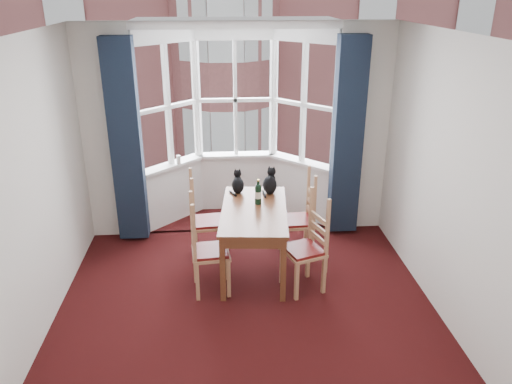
{
  "coord_description": "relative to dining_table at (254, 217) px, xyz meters",
  "views": [
    {
      "loc": [
        -0.24,
        -4.09,
        3.18
      ],
      "look_at": [
        0.15,
        1.05,
        1.05
      ],
      "focal_mm": 35.0,
      "sensor_mm": 36.0,
      "label": 1
    }
  ],
  "objects": [
    {
      "name": "wall_left",
      "position": [
        -2.13,
        -1.14,
        0.7
      ],
      "size": [
        0.0,
        4.5,
        4.5
      ],
      "primitive_type": "plane",
      "rotation": [
        1.57,
        0.0,
        1.57
      ],
      "color": "silver",
      "rests_on": "floor"
    },
    {
      "name": "candle_tall",
      "position": [
        -0.96,
        1.46,
        0.24
      ],
      "size": [
        0.06,
        0.06,
        0.12
      ],
      "primitive_type": "cylinder",
      "color": "white",
      "rests_on": "bay_window"
    },
    {
      "name": "chair_right_far",
      "position": [
        0.64,
        0.31,
        -0.22
      ],
      "size": [
        0.42,
        0.43,
        0.92
      ],
      "color": "tan",
      "rests_on": "floor"
    },
    {
      "name": "tenement_building",
      "position": [
        -0.13,
        12.87,
        0.9
      ],
      "size": [
        18.4,
        7.8,
        15.2
      ],
      "color": "#A25754",
      "rests_on": "street"
    },
    {
      "name": "wine_bottle",
      "position": [
        0.06,
        0.15,
        0.24
      ],
      "size": [
        0.08,
        0.08,
        0.31
      ],
      "color": "black",
      "rests_on": "dining_table"
    },
    {
      "name": "cat_left",
      "position": [
        -0.16,
        0.52,
        0.22
      ],
      "size": [
        0.16,
        0.22,
        0.3
      ],
      "color": "black",
      "rests_on": "dining_table"
    },
    {
      "name": "wall_back_pier_right",
      "position": [
        1.52,
        1.11,
        0.7
      ],
      "size": [
        0.7,
        0.12,
        2.8
      ],
      "primitive_type": "cube",
      "color": "silver",
      "rests_on": "floor"
    },
    {
      "name": "floor",
      "position": [
        -0.13,
        -1.14,
        -0.7
      ],
      "size": [
        4.5,
        4.5,
        0.0
      ],
      "primitive_type": "plane",
      "color": "black",
      "rests_on": "ground"
    },
    {
      "name": "wall_back_pier_left",
      "position": [
        -1.78,
        1.11,
        0.7
      ],
      "size": [
        0.7,
        0.12,
        2.8
      ],
      "primitive_type": "cube",
      "color": "silver",
      "rests_on": "floor"
    },
    {
      "name": "street",
      "position": [
        -0.13,
        31.11,
        -6.7
      ],
      "size": [
        80.0,
        80.0,
        0.0
      ],
      "primitive_type": "plane",
      "color": "#333335",
      "rests_on": "ground"
    },
    {
      "name": "cat_right",
      "position": [
        0.23,
        0.48,
        0.23
      ],
      "size": [
        0.24,
        0.28,
        0.34
      ],
      "color": "black",
      "rests_on": "dining_table"
    },
    {
      "name": "chair_left_near",
      "position": [
        -0.6,
        -0.4,
        -0.22
      ],
      "size": [
        0.44,
        0.46,
        0.92
      ],
      "color": "tan",
      "rests_on": "floor"
    },
    {
      "name": "wall_right",
      "position": [
        1.87,
        -1.14,
        0.7
      ],
      "size": [
        0.0,
        4.5,
        4.5
      ],
      "primitive_type": "plane",
      "rotation": [
        1.57,
        0.0,
        -1.57
      ],
      "color": "silver",
      "rests_on": "floor"
    },
    {
      "name": "chair_left_far",
      "position": [
        -0.64,
        0.34,
        -0.22
      ],
      "size": [
        0.44,
        0.46,
        0.92
      ],
      "color": "tan",
      "rests_on": "floor"
    },
    {
      "name": "bay_window",
      "position": [
        -0.13,
        1.61,
        0.7
      ],
      "size": [
        2.76,
        0.94,
        2.8
      ],
      "color": "white",
      "rests_on": "floor"
    },
    {
      "name": "curtain_left",
      "position": [
        -1.55,
        0.93,
        0.65
      ],
      "size": [
        0.38,
        0.22,
        2.6
      ],
      "primitive_type": "cube",
      "color": "#172134",
      "rests_on": "floor"
    },
    {
      "name": "dining_table",
      "position": [
        0.0,
        0.0,
        0.0
      ],
      "size": [
        0.87,
        1.45,
        0.8
      ],
      "color": "brown",
      "rests_on": "floor"
    },
    {
      "name": "chair_right_near",
      "position": [
        0.6,
        -0.41,
        -0.22
      ],
      "size": [
        0.52,
        0.53,
        0.92
      ],
      "color": "tan",
      "rests_on": "floor"
    },
    {
      "name": "ceiling",
      "position": [
        -0.13,
        -1.14,
        2.1
      ],
      "size": [
        4.5,
        4.5,
        0.0
      ],
      "primitive_type": "plane",
      "rotation": [
        3.14,
        0.0,
        0.0
      ],
      "color": "white",
      "rests_on": "floor"
    },
    {
      "name": "curtain_right",
      "position": [
        1.29,
        0.93,
        0.65
      ],
      "size": [
        0.38,
        0.22,
        2.6
      ],
      "primitive_type": "cube",
      "color": "#172134",
      "rests_on": "floor"
    }
  ]
}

